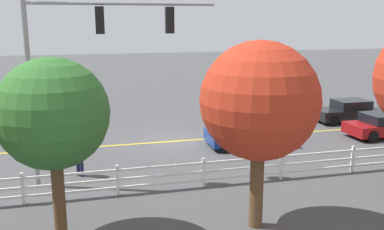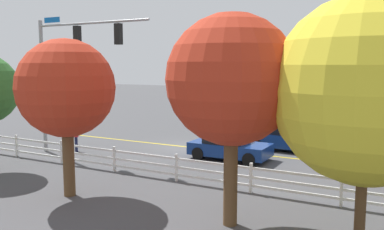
% 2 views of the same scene
% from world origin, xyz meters
% --- Properties ---
extents(ground_plane, '(120.00, 120.00, 0.00)m').
position_xyz_m(ground_plane, '(0.00, 0.00, 0.00)').
color(ground_plane, '#444447').
extents(lane_center_stripe, '(28.00, 0.16, 0.01)m').
position_xyz_m(lane_center_stripe, '(-4.00, 0.00, 0.00)').
color(lane_center_stripe, gold).
rests_on(lane_center_stripe, ground_plane).
extents(signal_assembly, '(7.13, 0.38, 7.29)m').
position_xyz_m(signal_assembly, '(4.47, 4.77, 5.11)').
color(signal_assembly, gray).
rests_on(signal_assembly, ground_plane).
extents(car_0, '(4.14, 2.09, 1.41)m').
position_xyz_m(car_0, '(-5.34, -1.85, 0.69)').
color(car_0, navy).
rests_on(car_0, ground_plane).
extents(car_1, '(4.05, 2.05, 1.34)m').
position_xyz_m(car_1, '(-3.34, 1.67, 0.66)').
color(car_1, navy).
rests_on(car_1, ground_plane).
extents(pedestrian, '(0.47, 0.47, 1.69)m').
position_xyz_m(pedestrian, '(4.84, 4.05, 0.93)').
color(pedestrian, '#191E3F').
rests_on(pedestrian, ground_plane).
extents(white_rail_fence, '(26.10, 0.10, 1.15)m').
position_xyz_m(white_rail_fence, '(-3.00, 6.42, 0.60)').
color(white_rail_fence, white).
rests_on(white_rail_fence, ground_plane).
extents(tree_0, '(5.11, 5.11, 6.70)m').
position_xyz_m(tree_0, '(-10.34, 8.94, 4.14)').
color(tree_0, brown).
rests_on(tree_0, ground_plane).
extents(tree_1, '(3.54, 3.54, 5.75)m').
position_xyz_m(tree_1, '(-0.47, 9.90, 3.95)').
color(tree_1, brown).
rests_on(tree_1, ground_plane).
extents(tree_4, '(3.86, 3.86, 6.32)m').
position_xyz_m(tree_4, '(-6.78, 9.66, 4.36)').
color(tree_4, brown).
rests_on(tree_4, ground_plane).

